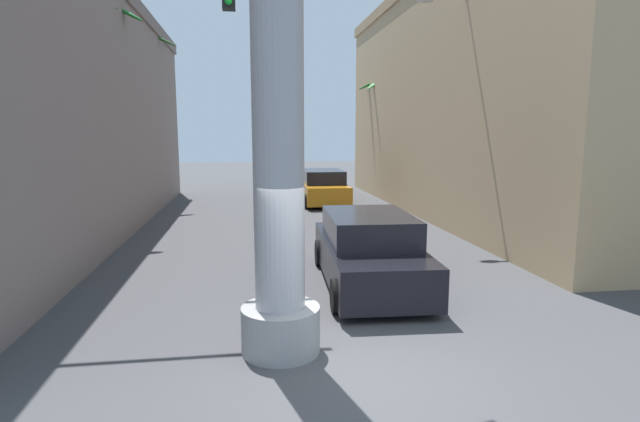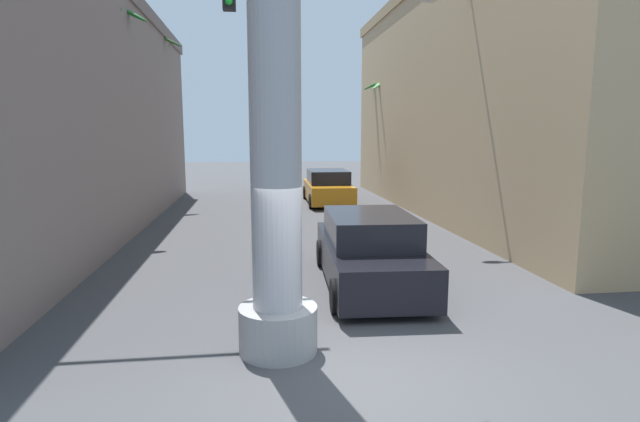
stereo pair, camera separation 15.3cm
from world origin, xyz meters
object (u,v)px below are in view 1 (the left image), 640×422
object	(u,v)px
car_far	(323,188)
palm_tree_far_left	(143,98)
palm_tree_mid_left	(110,97)
palm_tree_far_right	(382,119)
street_lamp	(474,94)
car_lead	(368,251)
traffic_light_mast	(75,65)

from	to	relation	value
car_far	palm_tree_far_left	distance (m)	8.97
palm_tree_mid_left	palm_tree_far_right	bearing A→B (deg)	39.43
car_far	palm_tree_far_left	size ratio (longest dim) A/B	0.62
street_lamp	palm_tree_far_right	size ratio (longest dim) A/B	1.18
palm_tree_far_left	palm_tree_far_right	distance (m)	12.11
car_lead	car_far	size ratio (longest dim) A/B	1.00
traffic_light_mast	palm_tree_far_right	bearing A→B (deg)	58.24
street_lamp	car_lead	xyz separation A→B (m)	(-4.39, -4.60, -3.70)
street_lamp	traffic_light_mast	distance (m)	11.15
car_lead	palm_tree_far_left	bearing A→B (deg)	118.10
traffic_light_mast	palm_tree_far_left	xyz separation A→B (m)	(-1.42, 13.52, 0.31)
car_far	street_lamp	bearing A→B (deg)	-67.29
car_lead	car_far	distance (m)	12.82
car_lead	palm_tree_mid_left	world-z (taller)	palm_tree_mid_left
car_lead	car_far	world-z (taller)	same
traffic_light_mast	car_lead	distance (m)	6.75
street_lamp	palm_tree_far_left	world-z (taller)	palm_tree_far_left
palm_tree_mid_left	car_far	bearing A→B (deg)	37.64
car_far	palm_tree_mid_left	world-z (taller)	palm_tree_mid_left
palm_tree_far_right	street_lamp	bearing A→B (deg)	-91.36
palm_tree_far_right	traffic_light_mast	bearing A→B (deg)	-121.76
palm_tree_mid_left	palm_tree_far_right	world-z (taller)	palm_tree_mid_left
street_lamp	palm_tree_far_left	size ratio (longest dim) A/B	0.95
car_far	palm_tree_mid_left	bearing A→B (deg)	-142.36
street_lamp	palm_tree_far_left	bearing A→B (deg)	143.12
street_lamp	traffic_light_mast	bearing A→B (deg)	-153.63
palm_tree_far_left	palm_tree_far_right	world-z (taller)	palm_tree_far_left
traffic_light_mast	street_lamp	bearing A→B (deg)	26.37
street_lamp	palm_tree_far_left	distance (m)	14.28
street_lamp	palm_tree_mid_left	bearing A→B (deg)	168.97
palm_tree_far_left	traffic_light_mast	bearing A→B (deg)	-83.98
palm_tree_far_right	palm_tree_far_left	bearing A→B (deg)	-165.31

